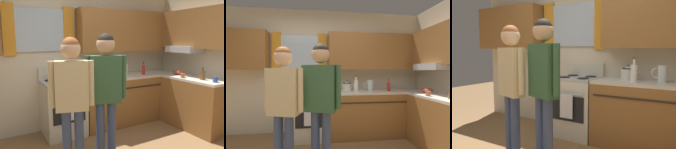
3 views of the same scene
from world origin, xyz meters
The scene contains 7 objects.
back_wall_unit centered at (0.05, 1.81, 1.47)m, with size 4.60×0.42×2.60m.
stove_oven centered at (-0.14, 1.54, 0.47)m, with size 0.63×0.67×1.10m.
bottle_milk_white centered at (0.73, 1.41, 1.02)m, with size 0.08×0.08×0.31m.
stovetop_kettle centered at (0.60, 1.63, 1.00)m, with size 0.27×0.20×0.21m.
water_pitcher centered at (1.05, 1.53, 1.01)m, with size 0.19×0.11×0.22m.
adult_left centered at (-0.40, 0.38, 1.00)m, with size 0.48×0.25×1.59m.
adult_in_plaid centered at (0.04, 0.40, 1.03)m, with size 0.48×0.27×1.64m.
Camera 3 is at (1.50, -1.63, 1.31)m, focal length 37.94 mm.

